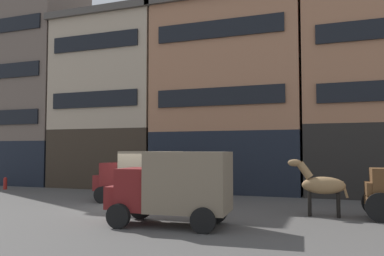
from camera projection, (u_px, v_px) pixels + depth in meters
ground_plane at (119, 208)px, 17.92m from camera, size 120.00×120.00×0.00m
building_far_left at (34, 73)px, 32.15m from camera, size 7.82×6.07×18.07m
building_center_left at (115, 101)px, 29.34m from camera, size 8.50×6.07×12.70m
building_center_right at (230, 95)px, 26.30m from camera, size 10.01×6.07×12.72m
draft_horse at (321, 185)px, 15.77m from camera, size 2.35×0.64×2.30m
delivery_truck_near at (173, 185)px, 13.80m from camera, size 4.46×2.39×2.62m
delivery_truck_far at (140, 174)px, 20.04m from camera, size 4.43×2.33×2.62m
fire_hydrant_curbside at (5, 183)px, 26.48m from camera, size 0.24×0.24×0.83m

